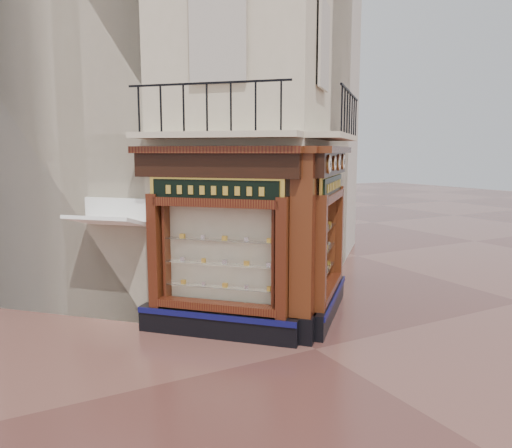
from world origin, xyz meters
TOP-DOWN VIEW (x-y plane):
  - ground at (0.00, 0.00)m, footprint 80.00×80.00m
  - main_building at (0.00, 6.16)m, footprint 11.31×11.31m
  - neighbour_left at (-2.47, 8.63)m, footprint 11.31×11.31m
  - neighbour_right at (2.47, 8.63)m, footprint 11.31×11.31m
  - shopfront_left at (-1.41, 1.57)m, footprint 2.86×2.86m
  - shopfront_right at (1.41, 1.57)m, footprint 2.86×2.86m
  - corner_pilaster at (0.00, 0.50)m, footprint 0.85×0.85m
  - balcony at (0.00, 1.49)m, footprint 5.94×2.97m
  - clock_a at (0.63, 0.52)m, footprint 0.31×0.31m
  - clock_b at (1.18, 1.08)m, footprint 0.26×0.26m
  - clock_c at (1.75, 1.64)m, footprint 0.30×0.30m
  - clock_d at (2.34, 2.23)m, footprint 0.31×0.31m
  - awning at (-3.31, 3.11)m, footprint 1.77×1.77m
  - signboard_left at (-1.46, 1.51)m, footprint 2.09×2.09m
  - signboard_right at (1.46, 1.51)m, footprint 2.12×2.12m

SIDE VIEW (x-z plane):
  - ground at x=0.00m, z-range 0.00..0.00m
  - awning at x=-3.31m, z-range -0.16..0.16m
  - corner_pilaster at x=0.00m, z-range -0.04..3.94m
  - shopfront_left at x=-1.41m, z-range -0.01..3.97m
  - shopfront_right at x=1.41m, z-range -0.01..3.97m
  - signboard_left at x=-1.46m, z-range 2.82..3.38m
  - signboard_right at x=1.46m, z-range 2.82..3.38m
  - clock_c at x=1.75m, z-range 3.43..3.81m
  - clock_a at x=0.63m, z-range 3.43..3.81m
  - clock_d at x=2.34m, z-range 3.43..3.81m
  - clock_b at x=1.18m, z-range 3.46..3.78m
  - balcony at x=0.00m, z-range 3.70..4.73m
  - neighbour_left at x=-2.47m, z-range 0.00..11.00m
  - neighbour_right at x=2.47m, z-range 0.00..11.00m
  - main_building at x=0.00m, z-range 0.00..12.00m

